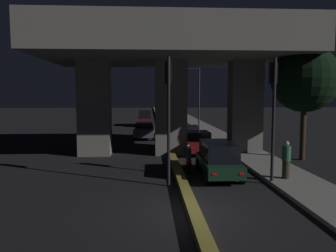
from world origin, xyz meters
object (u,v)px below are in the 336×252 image
street_lamp (197,93)px  car_dark_red_second (197,142)px  car_white_fourth (179,123)px  car_dark_green_lead (218,158)px  traffic_light_left_of_median (168,99)px  traffic_light_right_of_median (273,99)px  car_silver_third (189,133)px  pedestrian_on_sidewalk (286,160)px  car_grey_lead_oncoming (145,130)px  motorcycle_red_filtering_near (188,160)px  car_dark_red_fifth (175,121)px  car_dark_red_second_oncoming (145,118)px

street_lamp → car_dark_red_second: bearing=-98.0°
car_white_fourth → car_dark_green_lead: bearing=-177.8°
car_dark_green_lead → traffic_light_left_of_median: bearing=121.4°
traffic_light_right_of_median → car_dark_green_lead: size_ratio=1.34×
traffic_light_right_of_median → car_silver_third: size_ratio=1.34×
traffic_light_left_of_median → car_white_fourth: (2.35, 20.92, -2.82)m
traffic_light_right_of_median → pedestrian_on_sidewalk: 2.95m
street_lamp → car_dark_red_second: 17.33m
car_silver_third → car_grey_lead_oncoming: 4.45m
motorcycle_red_filtering_near → car_dark_red_fifth: bearing=-2.6°
traffic_light_right_of_median → car_silver_third: bearing=98.0°
traffic_light_left_of_median → car_dark_red_second_oncoming: traffic_light_left_of_median is taller
traffic_light_left_of_median → motorcycle_red_filtering_near: size_ratio=3.22×
traffic_light_right_of_median → car_dark_green_lead: bearing=144.4°
pedestrian_on_sidewalk → car_dark_red_fifth: bearing=96.8°
car_dark_red_fifth → car_grey_lead_oncoming: (-3.69, -10.17, -0.02)m
car_dark_red_fifth → pedestrian_on_sidewalk: size_ratio=2.60×
car_dark_red_fifth → street_lamp: bearing=-119.8°
car_silver_third → car_white_fourth: (-0.32, 6.60, 0.32)m
car_white_fourth → car_dark_red_fifth: car_white_fourth is taller
traffic_light_right_of_median → car_dark_red_fifth: (-2.29, 26.52, -3.07)m
traffic_light_right_of_median → pedestrian_on_sidewalk: bearing=20.1°
street_lamp → car_dark_green_lead: street_lamp is taller
traffic_light_right_of_median → car_dark_green_lead: 3.94m
car_dark_red_fifth → pedestrian_on_sidewalk: 26.40m
car_dark_green_lead → car_silver_third: (0.10, 12.80, -0.19)m
traffic_light_left_of_median → pedestrian_on_sidewalk: size_ratio=3.24×
traffic_light_left_of_median → car_grey_lead_oncoming: traffic_light_left_of_median is taller
street_lamp → car_white_fourth: bearing=-121.5°
traffic_light_left_of_median → car_silver_third: bearing=79.4°
traffic_light_left_of_median → car_silver_third: 14.90m
street_lamp → car_grey_lead_oncoming: (-6.14, -8.66, -3.63)m
traffic_light_right_of_median → motorcycle_red_filtering_near: bearing=141.1°
traffic_light_right_of_median → car_dark_green_lead: (-2.12, 1.52, -2.95)m
street_lamp → car_white_fourth: street_lamp is taller
car_white_fourth → motorcycle_red_filtering_near: 18.17m
car_dark_red_second → motorcycle_red_filtering_near: bearing=166.4°
traffic_light_left_of_median → car_silver_third: (2.67, 14.32, -3.14)m
traffic_light_right_of_median → car_white_fourth: (-2.34, 20.92, -2.83)m
pedestrian_on_sidewalk → traffic_light_left_of_median: bearing=-176.9°
car_silver_third → pedestrian_on_sidewalk: size_ratio=2.41×
car_silver_third → car_dark_red_fifth: car_dark_red_fifth is taller
street_lamp → car_silver_third: street_lamp is taller
street_lamp → car_dark_red_second: size_ratio=1.75×
car_grey_lead_oncoming → motorcycle_red_filtering_near: 13.79m
car_dark_red_second → car_dark_red_second_oncoming: size_ratio=0.87×
motorcycle_red_filtering_near → pedestrian_on_sidewalk: size_ratio=1.00×
car_dark_red_second_oncoming → pedestrian_on_sidewalk: car_dark_red_second_oncoming is taller
car_silver_third → car_dark_red_second_oncoming: car_dark_red_second_oncoming is taller
car_silver_third → car_dark_red_second_oncoming: bearing=14.2°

